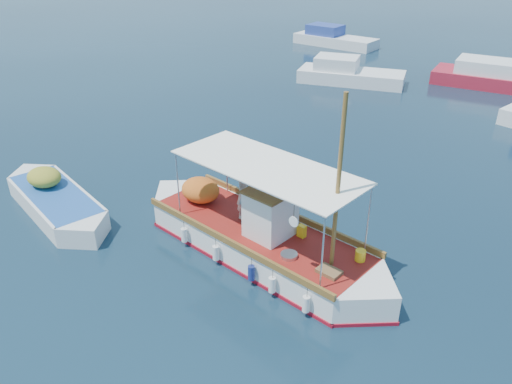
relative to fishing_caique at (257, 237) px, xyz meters
The scene contains 6 objects.
ground 0.94m from the fishing_caique, 42.67° to the left, with size 160.00×160.00×0.00m, color black.
fishing_caique is the anchor object (origin of this frame).
dinghy 7.43m from the fishing_caique, 163.31° to the right, with size 6.18×2.78×1.55m.
bg_boat_nw 19.62m from the fishing_caique, 109.19° to the left, with size 6.93×4.22×1.80m.
bg_boat_n 23.20m from the fishing_caique, 85.83° to the left, with size 8.86×3.75×1.80m.
bg_boat_far_w 30.73m from the fishing_caique, 114.38° to the left, with size 6.98×2.48×1.80m.
Camera 1 is at (6.88, -10.71, 8.77)m, focal length 35.00 mm.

